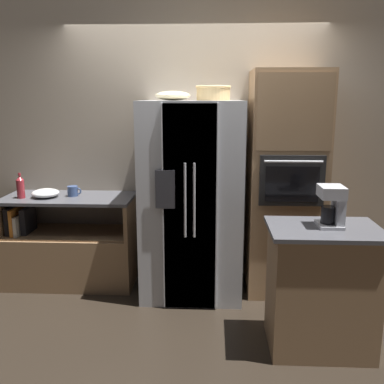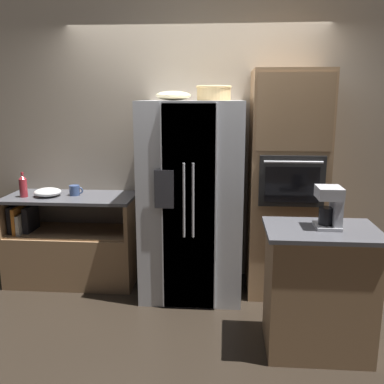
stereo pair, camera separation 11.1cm
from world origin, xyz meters
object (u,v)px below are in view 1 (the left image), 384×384
(mug, at_px, (73,191))
(coffee_maker, at_px, (333,205))
(refrigerator, at_px, (192,199))
(bottle_tall, at_px, (20,187))
(wall_oven, at_px, (285,184))
(mixing_bowl, at_px, (45,193))
(wicker_basket, at_px, (213,92))
(fruit_bowl, at_px, (173,96))

(mug, relative_size, coffee_maker, 0.46)
(refrigerator, height_order, bottle_tall, refrigerator)
(wall_oven, bearing_deg, mixing_bowl, -179.82)
(wall_oven, relative_size, bottle_tall, 8.48)
(wall_oven, xyz_separation_m, coffee_maker, (0.17, -0.99, 0.05))
(refrigerator, height_order, wicker_basket, wicker_basket)
(fruit_bowl, bearing_deg, mixing_bowl, 176.67)
(fruit_bowl, bearing_deg, refrigerator, -3.97)
(wicker_basket, distance_m, coffee_maker, 1.50)
(wicker_basket, distance_m, mixing_bowl, 1.86)
(bottle_tall, bearing_deg, mixing_bowl, 12.13)
(fruit_bowl, height_order, mug, fruit_bowl)
(bottle_tall, xyz_separation_m, mug, (0.47, 0.11, -0.06))
(wall_oven, height_order, wicker_basket, wall_oven)
(bottle_tall, relative_size, mixing_bowl, 0.94)
(wall_oven, relative_size, wicker_basket, 6.52)
(wall_oven, xyz_separation_m, mixing_bowl, (-2.28, -0.01, -0.11))
(fruit_bowl, xyz_separation_m, bottle_tall, (-1.46, 0.03, -0.84))
(wicker_basket, distance_m, fruit_bowl, 0.36)
(wall_oven, bearing_deg, refrigerator, -173.93)
(bottle_tall, bearing_deg, fruit_bowl, -1.01)
(refrigerator, relative_size, coffee_maker, 6.12)
(wall_oven, height_order, coffee_maker, wall_oven)
(wall_oven, bearing_deg, wicker_basket, -178.15)
(wicker_basket, relative_size, fruit_bowl, 1.01)
(wicker_basket, distance_m, bottle_tall, 2.02)
(coffee_maker, bearing_deg, wicker_basket, 131.23)
(coffee_maker, bearing_deg, fruit_bowl, 142.95)
(wall_oven, distance_m, mug, 2.03)
(fruit_bowl, relative_size, bottle_tall, 1.29)
(bottle_tall, bearing_deg, wicker_basket, 1.01)
(mixing_bowl, bearing_deg, wall_oven, 0.18)
(refrigerator, distance_m, mixing_bowl, 1.42)
(wall_oven, bearing_deg, mug, 178.49)
(bottle_tall, height_order, coffee_maker, coffee_maker)
(wicker_basket, relative_size, bottle_tall, 1.30)
(wall_oven, bearing_deg, coffee_maker, -80.11)
(mixing_bowl, bearing_deg, bottle_tall, -167.87)
(wicker_basket, bearing_deg, fruit_bowl, -170.81)
(refrigerator, relative_size, mug, 13.18)
(refrigerator, distance_m, wall_oven, 0.88)
(mug, height_order, coffee_maker, coffee_maker)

